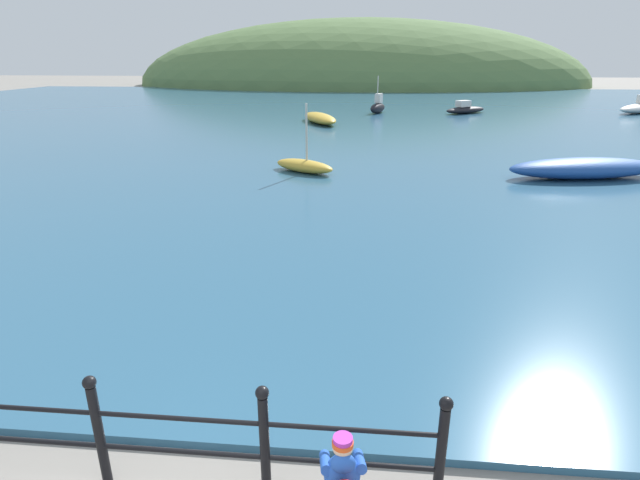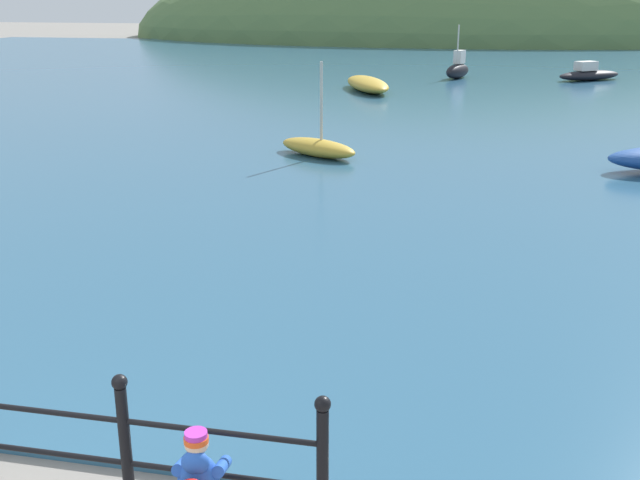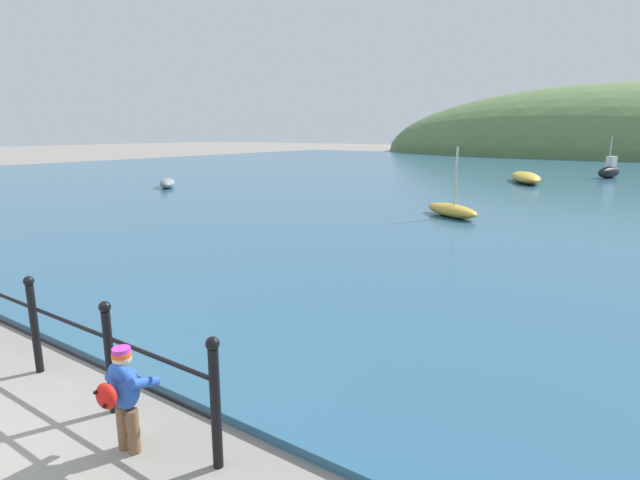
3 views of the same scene
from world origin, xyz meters
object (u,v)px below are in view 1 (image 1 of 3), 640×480
object	(u,v)px
boat_white_sailboat	(320,118)
boat_green_fishing	(304,166)
boat_red_dinghy	(584,168)
boat_blue_hull	(465,109)
child_in_coat	(342,478)
boat_far_right	(378,107)

from	to	relation	value
boat_white_sailboat	boat_green_fishing	distance (m)	13.19
boat_red_dinghy	boat_blue_hull	bearing A→B (deg)	91.15
child_in_coat	boat_far_right	distance (m)	32.40
boat_far_right	boat_red_dinghy	size ratio (longest dim) A/B	0.47
boat_far_right	child_in_coat	bearing A→B (deg)	-91.40
boat_red_dinghy	boat_green_fishing	world-z (taller)	boat_green_fishing
boat_blue_hull	boat_green_fishing	size ratio (longest dim) A/B	1.40
boat_white_sailboat	boat_green_fishing	world-z (taller)	boat_green_fishing
boat_blue_hull	boat_white_sailboat	xyz separation A→B (m)	(-9.44, -6.07, 0.00)
boat_red_dinghy	boat_white_sailboat	size ratio (longest dim) A/B	1.13
boat_blue_hull	boat_green_fishing	bearing A→B (deg)	-114.45
boat_white_sailboat	boat_far_right	bearing A→B (deg)	58.69
child_in_coat	boat_white_sailboat	world-z (taller)	child_in_coat
boat_green_fishing	boat_far_right	bearing A→B (deg)	81.64
boat_white_sailboat	boat_green_fishing	size ratio (longest dim) A/B	1.90
boat_red_dinghy	boat_green_fishing	xyz separation A→B (m)	(-9.13, 0.02, -0.10)
boat_green_fishing	boat_red_dinghy	bearing A→B (deg)	-0.13
boat_blue_hull	boat_red_dinghy	size ratio (longest dim) A/B	0.65
boat_far_right	boat_red_dinghy	world-z (taller)	boat_far_right
boat_blue_hull	boat_white_sailboat	distance (m)	11.22
boat_red_dinghy	boat_far_right	bearing A→B (deg)	108.60
child_in_coat	boat_white_sailboat	bearing A→B (deg)	95.73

